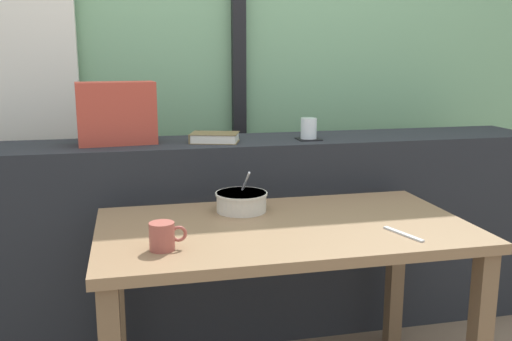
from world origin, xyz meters
The scene contains 12 objects.
outdoor_backdrop centered at (0.00, 1.14, 1.40)m, with size 4.80×0.08×2.80m, color #7AAD7F.
curtain_left_panel centered at (-0.99, 1.04, 1.25)m, with size 0.56×0.06×2.50m, color silver.
window_divider_post centered at (0.10, 1.07, 1.30)m, with size 0.07×0.05×2.60m, color black.
dark_console_ledge centered at (0.00, 0.55, 0.45)m, with size 2.80×0.39×0.89m, color #23262B.
breakfast_table centered at (0.03, -0.08, 0.59)m, with size 1.27×0.70×0.69m.
coaster_square centered at (0.29, 0.49, 0.89)m, with size 0.10×0.10×0.01m, color black.
juice_glass centered at (0.29, 0.49, 0.94)m, with size 0.07×0.07×0.09m.
closed_book centered at (-0.12, 0.51, 0.91)m, with size 0.23×0.19×0.04m.
throw_pillow centered at (-0.53, 0.55, 1.02)m, with size 0.32×0.14×0.26m, color #B74233.
soup_bowl centered at (-0.08, 0.11, 0.73)m, with size 0.19×0.19×0.15m.
fork_utensil centered at (0.37, -0.28, 0.69)m, with size 0.02×0.17×0.01m, color silver.
ceramic_mug centered at (-0.40, -0.25, 0.73)m, with size 0.11×0.08×0.08m.
Camera 1 is at (-0.48, -1.86, 1.26)m, focal length 39.26 mm.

